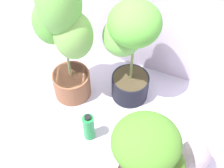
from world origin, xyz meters
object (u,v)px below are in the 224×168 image
Objects in this scene: floor_fan at (194,157)px; potted_plant_back_left at (63,31)px; potted_plant_back_center at (130,45)px; potted_plant_front_right at (145,158)px; nutrient_bottle at (89,127)px.

potted_plant_back_left is at bearing -143.31° from floor_fan.
potted_plant_back_center reaches higher than potted_plant_front_right.
potted_plant_front_right reaches higher than nutrient_bottle.
potted_plant_front_right is at bearing -34.95° from potted_plant_back_left.
nutrient_bottle is (-0.43, 0.20, -0.27)m from potted_plant_front_right.
potted_plant_back_left is at bearing 133.11° from nutrient_bottle.
potted_plant_front_right is 2.03× the size of floor_fan.
floor_fan is at bearing -37.12° from potted_plant_back_center.
potted_plant_back_center is 3.39× the size of nutrient_bottle.
potted_plant_back_left is 1.07m from floor_fan.
floor_fan is (0.25, 0.21, -0.19)m from potted_plant_front_right.
potted_plant_front_right is 0.61× the size of potted_plant_back_left.
nutrient_bottle is at bearing 155.14° from potted_plant_front_right.
potted_plant_back_left is 0.63m from nutrient_bottle.
potted_plant_back_center reaches higher than floor_fan.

